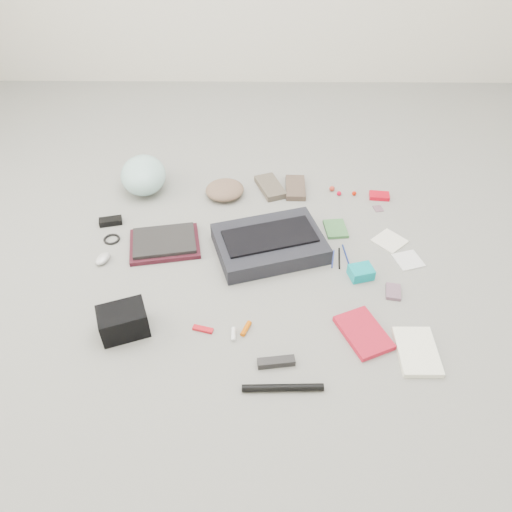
{
  "coord_description": "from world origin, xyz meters",
  "views": [
    {
      "loc": [
        0.02,
        -1.66,
        1.58
      ],
      "look_at": [
        0.0,
        0.0,
        0.05
      ],
      "focal_mm": 35.0,
      "sensor_mm": 36.0,
      "label": 1
    }
  ],
  "objects_px": {
    "bike_helmet": "(143,175)",
    "laptop": "(164,241)",
    "camera_bag": "(123,321)",
    "book_red": "(364,333)",
    "accordion_wallet": "(361,272)",
    "messenger_bag": "(270,244)"
  },
  "relations": [
    {
      "from": "bike_helmet",
      "to": "accordion_wallet",
      "type": "height_order",
      "value": "bike_helmet"
    },
    {
      "from": "bike_helmet",
      "to": "accordion_wallet",
      "type": "relative_size",
      "value": 2.94
    },
    {
      "from": "messenger_bag",
      "to": "laptop",
      "type": "relative_size",
      "value": 1.68
    },
    {
      "from": "laptop",
      "to": "accordion_wallet",
      "type": "bearing_deg",
      "value": -22.53
    },
    {
      "from": "messenger_bag",
      "to": "accordion_wallet",
      "type": "distance_m",
      "value": 0.44
    },
    {
      "from": "accordion_wallet",
      "to": "book_red",
      "type": "bearing_deg",
      "value": -111.62
    },
    {
      "from": "book_red",
      "to": "messenger_bag",
      "type": "bearing_deg",
      "value": 102.64
    },
    {
      "from": "messenger_bag",
      "to": "camera_bag",
      "type": "bearing_deg",
      "value": -156.67
    },
    {
      "from": "bike_helmet",
      "to": "camera_bag",
      "type": "xyz_separation_m",
      "value": [
        0.09,
        -0.99,
        -0.03
      ]
    },
    {
      "from": "bike_helmet",
      "to": "laptop",
      "type": "bearing_deg",
      "value": -79.5
    },
    {
      "from": "messenger_bag",
      "to": "bike_helmet",
      "type": "bearing_deg",
      "value": 126.67
    },
    {
      "from": "messenger_bag",
      "to": "camera_bag",
      "type": "distance_m",
      "value": 0.76
    },
    {
      "from": "laptop",
      "to": "book_red",
      "type": "relative_size",
      "value": 1.28
    },
    {
      "from": "laptop",
      "to": "book_red",
      "type": "height_order",
      "value": "laptop"
    },
    {
      "from": "messenger_bag",
      "to": "camera_bag",
      "type": "xyz_separation_m",
      "value": [
        -0.58,
        -0.49,
        0.02
      ]
    },
    {
      "from": "bike_helmet",
      "to": "accordion_wallet",
      "type": "distance_m",
      "value": 1.27
    },
    {
      "from": "messenger_bag",
      "to": "accordion_wallet",
      "type": "xyz_separation_m",
      "value": [
        0.41,
        -0.17,
        -0.02
      ]
    },
    {
      "from": "messenger_bag",
      "to": "book_red",
      "type": "distance_m",
      "value": 0.62
    },
    {
      "from": "camera_bag",
      "to": "accordion_wallet",
      "type": "distance_m",
      "value": 1.04
    },
    {
      "from": "book_red",
      "to": "accordion_wallet",
      "type": "relative_size",
      "value": 2.24
    },
    {
      "from": "laptop",
      "to": "camera_bag",
      "type": "height_order",
      "value": "camera_bag"
    },
    {
      "from": "messenger_bag",
      "to": "accordion_wallet",
      "type": "relative_size",
      "value": 4.8
    }
  ]
}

